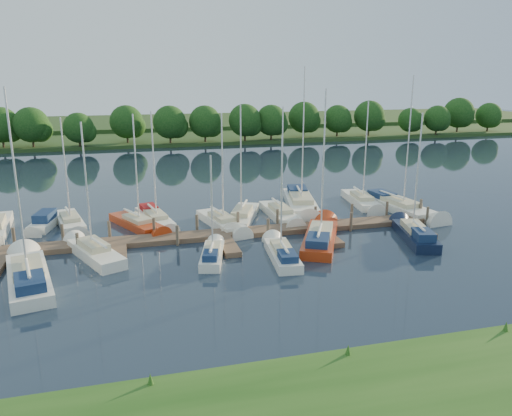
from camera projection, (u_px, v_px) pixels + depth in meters
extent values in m
plane|color=#1C2838|center=(244.00, 274.00, 32.81)|extent=(260.00, 260.00, 0.00)
cube|color=#4C382A|center=(221.00, 234.00, 40.22)|extent=(40.00, 2.00, 0.40)
cube|color=#4C382A|center=(118.00, 256.00, 35.46)|extent=(1.20, 4.00, 0.40)
cube|color=#4C382A|center=(228.00, 246.00, 37.42)|extent=(1.20, 4.00, 0.40)
cube|color=#4C382A|center=(327.00, 238.00, 39.39)|extent=(1.20, 4.00, 0.40)
cube|color=#4C382A|center=(417.00, 230.00, 41.36)|extent=(1.20, 4.00, 0.40)
cylinder|color=#473D33|center=(14.00, 240.00, 37.51)|extent=(0.24, 0.24, 2.00)
cylinder|color=#473D33|center=(63.00, 237.00, 38.36)|extent=(0.24, 0.24, 2.00)
cylinder|color=#473D33|center=(110.00, 233.00, 39.21)|extent=(0.24, 0.24, 2.00)
cylinder|color=#473D33|center=(154.00, 230.00, 40.06)|extent=(0.24, 0.24, 2.00)
cylinder|color=#473D33|center=(197.00, 227.00, 40.91)|extent=(0.24, 0.24, 2.00)
cylinder|color=#473D33|center=(238.00, 223.00, 41.76)|extent=(0.24, 0.24, 2.00)
cylinder|color=#473D33|center=(277.00, 220.00, 42.61)|extent=(0.24, 0.24, 2.00)
cylinder|color=#473D33|center=(315.00, 218.00, 43.46)|extent=(0.24, 0.24, 2.00)
cylinder|color=#473D33|center=(352.00, 215.00, 44.31)|extent=(0.24, 0.24, 2.00)
cylinder|color=#473D33|center=(387.00, 212.00, 45.16)|extent=(0.24, 0.24, 2.00)
cylinder|color=#473D33|center=(420.00, 210.00, 46.01)|extent=(0.24, 0.24, 2.00)
cylinder|color=#473D33|center=(78.00, 246.00, 36.25)|extent=(0.24, 0.24, 2.00)
cylinder|color=#473D33|center=(177.00, 238.00, 38.02)|extent=(0.24, 0.24, 2.00)
cylinder|color=#473D33|center=(268.00, 231.00, 39.79)|extent=(0.24, 0.24, 2.00)
cylinder|color=#473D33|center=(351.00, 224.00, 41.56)|extent=(0.24, 0.24, 2.00)
cylinder|color=#473D33|center=(427.00, 218.00, 43.33)|extent=(0.24, 0.24, 2.00)
cube|color=#243F18|center=(160.00, 136.00, 102.76)|extent=(180.00, 30.00, 0.60)
cube|color=#2D4A20|center=(152.00, 123.00, 126.00)|extent=(220.00, 40.00, 1.40)
cylinder|color=#38281C|center=(0.00, 143.00, 84.73)|extent=(0.36, 0.36, 2.82)
sphere|color=#10390F|center=(8.00, 128.00, 84.62)|extent=(4.70, 4.70, 4.70)
cylinder|color=#38281C|center=(37.00, 143.00, 86.11)|extent=(0.36, 0.36, 2.23)
sphere|color=#10390F|center=(35.00, 127.00, 85.40)|extent=(5.21, 5.21, 5.21)
sphere|color=#10390F|center=(43.00, 132.00, 86.05)|extent=(3.72, 3.72, 3.72)
cylinder|color=#38281C|center=(90.00, 140.00, 88.33)|extent=(0.36, 0.36, 2.79)
sphere|color=#10390F|center=(88.00, 121.00, 87.45)|extent=(6.51, 6.51, 6.51)
sphere|color=#10390F|center=(97.00, 126.00, 88.22)|extent=(4.65, 4.65, 4.65)
cylinder|color=#38281C|center=(129.00, 141.00, 89.47)|extent=(0.36, 0.36, 1.99)
sphere|color=#10390F|center=(128.00, 128.00, 88.84)|extent=(4.64, 4.64, 4.64)
sphere|color=#10390F|center=(134.00, 131.00, 89.44)|extent=(3.32, 3.32, 3.32)
cylinder|color=#38281C|center=(165.00, 140.00, 90.94)|extent=(0.36, 0.36, 2.23)
sphere|color=#10390F|center=(165.00, 125.00, 90.24)|extent=(5.20, 5.20, 5.20)
sphere|color=#10390F|center=(171.00, 128.00, 90.89)|extent=(3.72, 3.72, 3.72)
cylinder|color=#38281C|center=(201.00, 139.00, 91.04)|extent=(0.36, 0.36, 2.62)
sphere|color=#10390F|center=(200.00, 121.00, 90.21)|extent=(6.11, 6.11, 6.11)
sphere|color=#10390F|center=(208.00, 125.00, 90.94)|extent=(4.37, 4.37, 4.37)
cylinder|color=#38281C|center=(245.00, 136.00, 94.54)|extent=(0.36, 0.36, 2.81)
sphere|color=#10390F|center=(245.00, 117.00, 93.65)|extent=(6.55, 6.55, 6.55)
sphere|color=#10390F|center=(252.00, 122.00, 94.42)|extent=(4.68, 4.68, 4.68)
cylinder|color=#38281C|center=(273.00, 135.00, 95.89)|extent=(0.36, 0.36, 2.58)
sphere|color=#10390F|center=(273.00, 119.00, 95.07)|extent=(6.02, 6.02, 6.02)
sphere|color=#10390F|center=(279.00, 123.00, 95.79)|extent=(4.30, 4.30, 4.30)
cylinder|color=#38281C|center=(308.00, 134.00, 97.48)|extent=(0.36, 0.36, 2.70)
sphere|color=#10390F|center=(309.00, 117.00, 96.62)|extent=(6.31, 6.31, 6.31)
sphere|color=#10390F|center=(315.00, 121.00, 97.37)|extent=(4.51, 4.51, 4.51)
cylinder|color=#38281C|center=(338.00, 135.00, 99.48)|extent=(0.36, 0.36, 2.05)
sphere|color=#10390F|center=(339.00, 122.00, 98.83)|extent=(4.78, 4.78, 4.78)
sphere|color=#10390F|center=(343.00, 125.00, 99.45)|extent=(3.42, 3.42, 3.42)
cylinder|color=#38281C|center=(372.00, 133.00, 100.89)|extent=(0.36, 0.36, 2.16)
sphere|color=#10390F|center=(373.00, 120.00, 100.20)|extent=(5.04, 5.04, 5.04)
sphere|color=#10390F|center=(377.00, 124.00, 100.84)|extent=(3.60, 3.60, 3.60)
cylinder|color=#38281C|center=(407.00, 132.00, 103.44)|extent=(0.36, 0.36, 2.17)
sphere|color=#10390F|center=(408.00, 119.00, 102.75)|extent=(5.05, 5.05, 5.05)
sphere|color=#10390F|center=(412.00, 122.00, 103.39)|extent=(3.61, 3.61, 3.61)
cylinder|color=#38281C|center=(439.00, 132.00, 104.09)|extent=(0.36, 0.36, 2.04)
sphere|color=#10390F|center=(440.00, 120.00, 103.44)|extent=(4.77, 4.77, 4.77)
sphere|color=#10390F|center=(444.00, 123.00, 104.06)|extent=(3.40, 3.40, 3.40)
cylinder|color=#38281C|center=(464.00, 129.00, 106.81)|extent=(0.36, 0.36, 2.73)
sphere|color=#10390F|center=(465.00, 113.00, 105.94)|extent=(6.38, 6.38, 6.38)
sphere|color=#10390F|center=(470.00, 117.00, 106.70)|extent=(4.56, 4.56, 4.56)
cylinder|color=#38281C|center=(497.00, 130.00, 106.26)|extent=(0.36, 0.36, 2.19)
sphere|color=#10390F|center=(498.00, 118.00, 105.56)|extent=(5.11, 5.11, 5.11)
sphere|color=#10390F|center=(502.00, 121.00, 106.21)|extent=(3.65, 3.65, 3.65)
cube|color=white|center=(46.00, 225.00, 42.89)|extent=(2.52, 4.99, 0.95)
cone|color=white|center=(35.00, 233.00, 40.59)|extent=(1.06, 1.56, 0.79)
cube|color=#162A4E|center=(45.00, 217.00, 42.70)|extent=(1.77, 2.83, 0.85)
cube|color=white|center=(70.00, 223.00, 43.41)|extent=(3.24, 6.67, 0.98)
cone|color=white|center=(76.00, 233.00, 40.67)|extent=(1.40, 2.40, 0.90)
cube|color=#BBB390|center=(70.00, 217.00, 42.98)|extent=(1.98, 3.13, 0.45)
cylinder|color=silver|center=(65.00, 170.00, 41.61)|extent=(0.12, 0.12, 8.67)
cylinder|color=silver|center=(68.00, 211.00, 43.70)|extent=(0.77, 2.84, 0.10)
cylinder|color=white|center=(68.00, 211.00, 43.70)|extent=(0.79, 2.55, 0.20)
cube|color=#A52E0F|center=(136.00, 225.00, 42.84)|extent=(4.58, 6.79, 1.02)
cone|color=#A52E0F|center=(155.00, 234.00, 40.41)|extent=(1.85, 2.50, 0.93)
cube|color=#BBB390|center=(137.00, 219.00, 42.44)|extent=(2.56, 3.30, 0.46)
cylinder|color=silver|center=(136.00, 169.00, 41.06)|extent=(0.12, 0.12, 8.97)
cylinder|color=silver|center=(132.00, 212.00, 43.07)|extent=(1.40, 2.73, 0.10)
cylinder|color=white|center=(132.00, 212.00, 43.07)|extent=(1.34, 2.48, 0.20)
cube|color=white|center=(155.00, 221.00, 44.18)|extent=(3.24, 6.98, 1.01)
cone|color=white|center=(166.00, 231.00, 41.27)|extent=(1.41, 2.50, 0.94)
cube|color=#BBB390|center=(155.00, 215.00, 43.73)|extent=(2.01, 3.26, 0.46)
cube|color=maroon|center=(149.00, 208.00, 45.62)|extent=(1.71, 2.25, 0.50)
cylinder|color=silver|center=(154.00, 166.00, 42.29)|extent=(0.12, 0.12, 9.10)
cylinder|color=silver|center=(152.00, 208.00, 44.50)|extent=(0.72, 2.99, 0.10)
cylinder|color=white|center=(152.00, 208.00, 44.50)|extent=(0.75, 2.68, 0.20)
cube|color=white|center=(220.00, 224.00, 43.30)|extent=(3.33, 6.92, 1.05)
cone|color=white|center=(237.00, 234.00, 40.45)|extent=(1.44, 2.49, 0.93)
cube|color=#BBB390|center=(222.00, 217.00, 42.84)|extent=(2.04, 3.24, 0.48)
cylinder|color=silver|center=(222.00, 168.00, 41.43)|extent=(0.12, 0.12, 9.01)
cylinder|color=silver|center=(217.00, 210.00, 43.60)|extent=(0.77, 2.95, 0.10)
cylinder|color=white|center=(217.00, 210.00, 43.60)|extent=(0.80, 2.64, 0.20)
cube|color=white|center=(243.00, 218.00, 44.87)|extent=(4.58, 7.25, 1.14)
cone|color=white|center=(236.00, 230.00, 41.50)|extent=(1.87, 2.65, 0.99)
cube|color=#BBB390|center=(242.00, 211.00, 44.34)|extent=(2.60, 3.49, 0.52)
cylinder|color=silver|center=(241.00, 161.00, 42.81)|extent=(0.12, 0.12, 9.51)
cylinder|color=silver|center=(244.00, 204.00, 45.24)|extent=(1.34, 2.95, 0.10)
cylinder|color=white|center=(244.00, 204.00, 45.24)|extent=(1.29, 2.67, 0.20)
cube|color=white|center=(279.00, 215.00, 45.95)|extent=(2.02, 6.93, 1.07)
cone|color=white|center=(292.00, 225.00, 42.74)|extent=(1.00, 2.43, 0.97)
cube|color=#BBB390|center=(280.00, 209.00, 45.45)|extent=(1.49, 3.12, 0.49)
cylinder|color=silver|center=(282.00, 160.00, 43.96)|extent=(0.12, 0.12, 9.32)
cylinder|color=silver|center=(277.00, 202.00, 46.32)|extent=(0.14, 3.11, 0.10)
cylinder|color=white|center=(277.00, 202.00, 46.32)|extent=(0.23, 2.76, 0.20)
cube|color=white|center=(300.00, 205.00, 49.50)|extent=(4.59, 9.67, 1.24)
cone|color=white|center=(307.00, 218.00, 45.00)|extent=(1.99, 3.47, 1.31)
cube|color=#BBB390|center=(301.00, 198.00, 48.84)|extent=(2.83, 4.52, 0.56)
cube|color=#162A4E|center=(297.00, 190.00, 51.78)|extent=(2.40, 3.13, 0.62)
cylinder|color=silver|center=(303.00, 136.00, 46.80)|extent=(0.12, 0.12, 12.59)
cylinder|color=silver|center=(299.00, 190.00, 50.07)|extent=(1.01, 4.12, 0.10)
cylinder|color=white|center=(299.00, 190.00, 50.07)|extent=(1.01, 3.68, 0.20)
cube|color=white|center=(360.00, 202.00, 50.60)|extent=(2.86, 7.26, 1.07)
cone|color=white|center=(373.00, 211.00, 47.22)|extent=(1.30, 2.58, 0.99)
cube|color=#BBB390|center=(362.00, 196.00, 50.09)|extent=(1.88, 3.34, 0.49)
cylinder|color=silver|center=(366.00, 151.00, 48.55)|extent=(0.12, 0.12, 9.53)
cylinder|color=silver|center=(359.00, 190.00, 51.00)|extent=(0.51, 3.16, 0.10)
cylinder|color=white|center=(359.00, 190.00, 51.00)|extent=(0.56, 2.83, 0.20)
cube|color=white|center=(397.00, 208.00, 48.18)|extent=(3.69, 9.06, 1.15)
cone|color=white|center=(429.00, 220.00, 44.27)|extent=(1.66, 3.22, 1.23)
cube|color=#BBB390|center=(401.00, 202.00, 47.60)|extent=(2.39, 4.18, 0.52)
cube|color=#162A4E|center=(382.00, 194.00, 50.15)|extent=(2.08, 2.86, 0.58)
cylinder|color=silver|center=(408.00, 142.00, 45.70)|extent=(0.12, 0.12, 11.88)
cylinder|color=silver|center=(392.00, 195.00, 48.66)|extent=(0.66, 3.93, 0.10)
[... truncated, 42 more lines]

